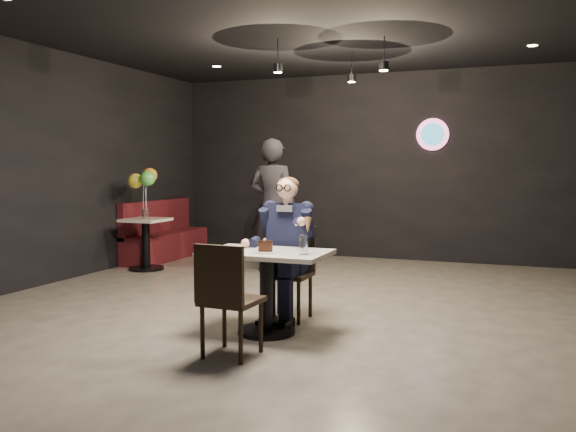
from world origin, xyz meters
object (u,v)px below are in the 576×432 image
at_px(chair_near, 232,299).
at_px(balloon_vase, 145,214).
at_px(sundae_glass, 303,245).
at_px(side_table, 146,245).
at_px(seated_man, 288,247).
at_px(booth_bench, 166,230).
at_px(chair_far, 288,273).
at_px(main_table, 266,292).
at_px(passerby, 273,205).

bearing_deg(chair_near, balloon_vase, 136.05).
relative_size(sundae_glass, side_table, 0.23).
bearing_deg(chair_near, seated_man, 93.02).
xyz_separation_m(booth_bench, balloon_vase, (0.30, -1.00, 0.35)).
relative_size(chair_near, seated_man, 0.64).
relative_size(chair_far, side_table, 1.28).
relative_size(main_table, balloon_vase, 7.79).
distance_m(main_table, seated_man, 0.65).
bearing_deg(main_table, chair_far, 90.00).
bearing_deg(chair_far, balloon_vase, 146.86).
bearing_deg(passerby, sundae_glass, 116.13).
xyz_separation_m(chair_far, passerby, (-1.20, 2.50, 0.49)).
height_order(main_table, chair_far, chair_far).
relative_size(seated_man, sundae_glass, 8.57).
distance_m(side_table, balloon_vase, 0.46).
relative_size(main_table, sundae_glass, 6.55).
height_order(booth_bench, balloon_vase, booth_bench).
height_order(seated_man, side_table, seated_man).
bearing_deg(passerby, balloon_vase, 16.84).
height_order(chair_near, side_table, chair_near).
xyz_separation_m(main_table, booth_bench, (-3.27, 3.49, 0.10)).
distance_m(chair_far, balloon_vase, 3.56).
distance_m(balloon_vase, passerby, 1.85).
relative_size(main_table, chair_far, 1.20).
xyz_separation_m(main_table, chair_near, (0.00, -0.69, 0.09)).
height_order(chair_far, side_table, chair_far).
bearing_deg(chair_near, sundae_glass, 61.09).
distance_m(chair_far, side_table, 3.55).
height_order(sundae_glass, balloon_vase, sundae_glass).
distance_m(seated_man, side_table, 3.56).
height_order(chair_far, booth_bench, booth_bench).
relative_size(booth_bench, passerby, 1.00).
distance_m(sundae_glass, side_table, 4.25).
relative_size(chair_far, sundae_glass, 5.47).
bearing_deg(sundae_glass, chair_far, 121.21).
bearing_deg(balloon_vase, passerby, 17.60).
bearing_deg(booth_bench, passerby, -12.05).
distance_m(chair_far, sundae_glass, 0.83).
xyz_separation_m(booth_bench, passerby, (2.06, -0.44, 0.47)).
distance_m(sundae_glass, balloon_vase, 4.22).
xyz_separation_m(chair_near, booth_bench, (-3.27, 4.18, 0.01)).
relative_size(side_table, balloon_vase, 5.11).
bearing_deg(chair_far, booth_bench, 138.04).
height_order(chair_far, chair_near, same).
xyz_separation_m(chair_far, seated_man, (0.00, -0.00, 0.26)).
height_order(chair_near, passerby, passerby).
xyz_separation_m(sundae_glass, balloon_vase, (-3.35, 2.57, -0.01)).
relative_size(main_table, booth_bench, 0.58).
relative_size(chair_far, chair_near, 1.00).
bearing_deg(sundae_glass, main_table, 168.25).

